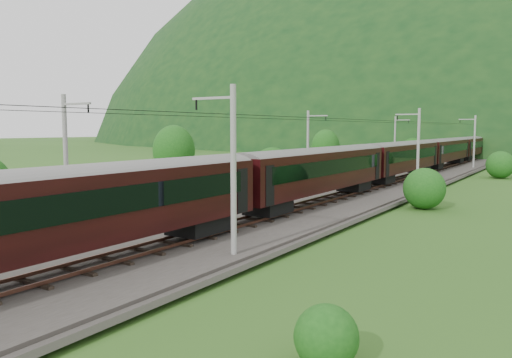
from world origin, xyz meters
The scene contains 14 objects.
ground centered at (0.00, 0.00, 0.00)m, with size 600.00×600.00×0.00m, color #2B551A.
railbed centered at (0.00, 10.00, 0.15)m, with size 14.00×220.00×0.30m, color #38332D.
track_left centered at (-2.40, 10.00, 0.37)m, with size 2.40×220.00×0.27m.
track_right centered at (2.40, 10.00, 0.37)m, with size 2.40×220.00×0.27m.
catenary_left centered at (-6.12, 32.00, 4.50)m, with size 2.54×192.28×8.00m.
catenary_right centered at (6.12, 32.00, 4.50)m, with size 2.54×192.28×8.00m.
overhead_wires centered at (0.00, 10.00, 7.10)m, with size 4.83×198.00×0.03m.
mountain_ridge centered at (-120.00, 300.00, 0.00)m, with size 336.00×280.00×132.00m, color #103215.
train centered at (2.40, 39.13, 3.51)m, with size 2.96×164.30×5.15m.
hazard_post_near centered at (-0.50, 27.07, 1.09)m, with size 0.17×0.17×1.59m, color red.
hazard_post_far centered at (0.52, 69.09, 0.98)m, with size 0.14×0.14×1.36m, color red.
signal centered at (-4.19, 43.76, 1.44)m, with size 0.21×0.21×1.93m.
vegetation_left centered at (-12.80, 24.91, 2.41)m, with size 12.62×142.81×6.66m.
vegetation_right centered at (10.87, 17.93, 1.42)m, with size 7.13×93.23×3.11m.
Camera 1 is at (19.73, -18.97, 6.25)m, focal length 35.00 mm.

